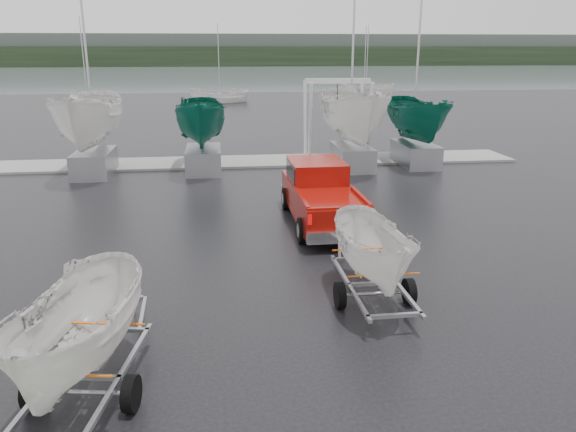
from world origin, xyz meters
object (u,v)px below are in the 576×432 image
at_px(pickup_truck, 320,192).
at_px(boat_hoist, 337,108).
at_px(trailer_hitched, 376,203).
at_px(trailer_parked, 72,259).

relative_size(pickup_truck, boat_hoist, 1.40).
bearing_deg(pickup_truck, boat_hoist, 74.77).
relative_size(trailer_hitched, trailer_parked, 0.94).
distance_m(pickup_truck, trailer_hitched, 6.52).
bearing_deg(pickup_truck, trailer_hitched, -90.00).
height_order(pickup_truck, boat_hoist, boat_hoist).
distance_m(pickup_truck, trailer_parked, 11.09).
height_order(pickup_truck, trailer_hitched, trailer_hitched).
height_order(trailer_parked, boat_hoist, trailer_parked).
relative_size(pickup_truck, trailer_parked, 1.26).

